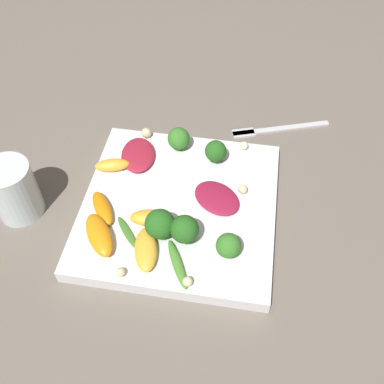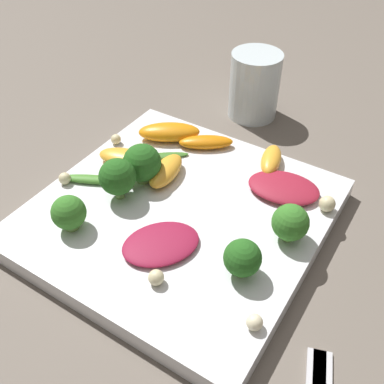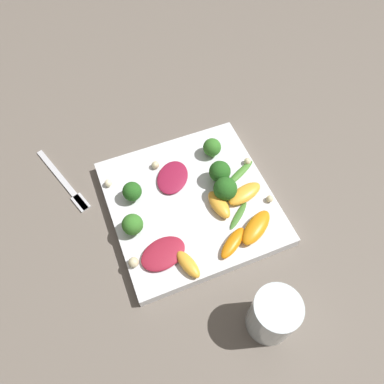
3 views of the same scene
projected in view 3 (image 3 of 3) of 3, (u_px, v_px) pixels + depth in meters
The scene contains 23 objects.
ground_plane at pixel (191, 206), 0.72m from camera, with size 2.40×2.40×0.00m, color #6B6056.
plate at pixel (191, 203), 0.71m from camera, with size 0.30×0.30×0.02m.
drinking_glass at pixel (273, 315), 0.56m from camera, with size 0.07×0.07×0.10m.
fork at pixel (67, 185), 0.74m from camera, with size 0.07×0.18×0.01m.
radicchio_leaf_0 at pixel (172, 177), 0.72m from camera, with size 0.09×0.10×0.01m.
radicchio_leaf_1 at pixel (163, 254), 0.63m from camera, with size 0.09×0.07×0.01m.
orange_segment_0 at pixel (219, 205), 0.68m from camera, with size 0.04×0.07×0.02m.
orange_segment_1 at pixel (256, 227), 0.66m from camera, with size 0.08×0.07×0.02m.
orange_segment_2 at pixel (245, 194), 0.69m from camera, with size 0.08×0.05×0.02m.
orange_segment_3 at pixel (188, 264), 0.62m from camera, with size 0.04×0.06×0.02m.
orange_segment_4 at pixel (233, 243), 0.64m from camera, with size 0.07×0.06×0.01m.
broccoli_floret_0 at pixel (132, 192), 0.68m from camera, with size 0.04×0.04×0.04m.
broccoli_floret_1 at pixel (133, 225), 0.65m from camera, with size 0.04×0.04×0.04m.
broccoli_floret_2 at pixel (220, 172), 0.70m from camera, with size 0.04×0.04×0.05m.
broccoli_floret_3 at pixel (212, 148), 0.74m from camera, with size 0.04×0.04×0.04m.
broccoli_floret_4 at pixel (225, 189), 0.68m from camera, with size 0.04×0.04×0.05m.
arugula_sprig_0 at pixel (238, 215), 0.68m from camera, with size 0.06×0.05×0.00m.
arugula_sprig_1 at pixel (239, 174), 0.72m from camera, with size 0.08×0.05×0.01m.
macadamia_nut_0 at pixel (155, 165), 0.73m from camera, with size 0.02×0.02×0.02m.
macadamia_nut_1 at pixel (134, 262), 0.62m from camera, with size 0.02×0.02×0.02m.
macadamia_nut_2 at pixel (247, 161), 0.74m from camera, with size 0.01×0.01×0.01m.
macadamia_nut_3 at pixel (270, 199), 0.69m from camera, with size 0.01×0.01×0.01m.
macadamia_nut_4 at pixel (108, 183), 0.71m from camera, with size 0.01×0.01×0.01m.
Camera 3 is at (-0.13, -0.33, 0.62)m, focal length 35.00 mm.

